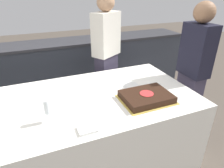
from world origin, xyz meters
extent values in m
plane|color=brown|center=(0.00, 0.00, 0.00)|extent=(14.00, 14.00, 0.00)
cube|color=#333842|center=(0.00, 1.64, 0.44)|extent=(4.40, 0.55, 0.88)
cube|color=#2D2D33|center=(0.00, 1.64, 0.90)|extent=(4.40, 0.58, 0.04)
cube|color=white|center=(0.00, 0.00, 0.39)|extent=(2.04, 1.13, 0.78)
cube|color=gold|center=(0.49, -0.24, 0.78)|extent=(0.48, 0.37, 0.00)
cube|color=black|center=(0.49, -0.24, 0.81)|extent=(0.44, 0.33, 0.06)
cylinder|color=red|center=(0.49, -0.24, 0.84)|extent=(0.13, 0.13, 0.00)
cylinder|color=white|center=(-0.38, -0.23, 0.78)|extent=(0.06, 0.06, 0.00)
cylinder|color=white|center=(-0.38, -0.23, 0.82)|extent=(0.01, 0.01, 0.07)
cylinder|color=white|center=(-0.38, -0.23, 0.91)|extent=(0.05, 0.05, 0.11)
cylinder|color=white|center=(0.47, 0.09, 0.78)|extent=(0.20, 0.20, 0.00)
cube|color=white|center=(-0.14, -0.45, 0.79)|extent=(0.14, 0.11, 0.02)
cube|color=#383347|center=(0.49, 0.79, 0.45)|extent=(0.35, 0.30, 0.90)
cube|color=silver|center=(0.49, 0.79, 1.17)|extent=(0.42, 0.36, 0.54)
sphere|color=tan|center=(0.49, 0.79, 1.55)|extent=(0.22, 0.22, 0.22)
cube|color=#383347|center=(1.24, 0.00, 0.41)|extent=(0.16, 0.29, 0.81)
cube|color=black|center=(1.24, 0.00, 1.10)|extent=(0.20, 0.34, 0.57)
sphere|color=#936B4C|center=(1.24, 0.00, 1.49)|extent=(0.22, 0.22, 0.22)
camera|label=1|loc=(-0.41, -1.59, 1.73)|focal=32.00mm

